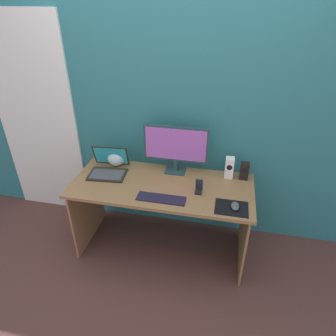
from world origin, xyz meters
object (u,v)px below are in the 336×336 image
(monitor, at_px, (176,147))
(laptop, at_px, (109,168))
(phone_in_dock, at_px, (199,188))
(mouse, at_px, (235,206))
(speaker_near_monitor, at_px, (229,168))
(fishbowl, at_px, (116,157))
(speaker_right, at_px, (244,171))
(keyboard_external, at_px, (161,199))

(monitor, xyz_separation_m, laptop, (-0.58, -0.14, -0.20))
(phone_in_dock, bearing_deg, mouse, -26.39)
(monitor, xyz_separation_m, mouse, (0.54, -0.43, -0.23))
(monitor, height_order, laptop, monitor)
(speaker_near_monitor, bearing_deg, fishbowl, -179.81)
(speaker_right, distance_m, phone_in_dock, 0.46)
(speaker_near_monitor, relative_size, laptop, 0.55)
(fishbowl, height_order, keyboard_external, fishbowl)
(monitor, xyz_separation_m, phone_in_dock, (0.25, -0.29, -0.20))
(laptop, distance_m, keyboard_external, 0.62)
(monitor, relative_size, fishbowl, 3.38)
(monitor, bearing_deg, laptop, -166.21)
(fishbowl, bearing_deg, phone_in_dock, -19.72)
(speaker_right, xyz_separation_m, keyboard_external, (-0.63, -0.44, -0.07))
(monitor, xyz_separation_m, fishbowl, (-0.56, 0.00, -0.17))
(fishbowl, bearing_deg, monitor, -0.35)
(monitor, distance_m, speaker_right, 0.63)
(fishbowl, bearing_deg, mouse, -21.56)
(monitor, relative_size, laptop, 1.63)
(speaker_right, bearing_deg, phone_in_dock, -140.56)
(speaker_near_monitor, relative_size, fishbowl, 1.13)
(speaker_near_monitor, bearing_deg, mouse, -81.48)
(speaker_right, bearing_deg, monitor, -179.36)
(keyboard_external, height_order, mouse, mouse)
(fishbowl, bearing_deg, keyboard_external, -39.58)
(phone_in_dock, bearing_deg, laptop, 170.20)
(keyboard_external, bearing_deg, fishbowl, 140.20)
(laptop, bearing_deg, keyboard_external, -27.86)
(fishbowl, xyz_separation_m, phone_in_dock, (0.81, -0.29, -0.03))
(speaker_right, relative_size, phone_in_dock, 1.12)
(speaker_right, relative_size, fishbowl, 0.92)
(keyboard_external, relative_size, phone_in_dock, 2.82)
(monitor, relative_size, speaker_near_monitor, 2.99)
(keyboard_external, bearing_deg, speaker_right, 34.60)
(speaker_right, distance_m, fishbowl, 1.16)
(monitor, bearing_deg, fishbowl, 179.65)
(speaker_near_monitor, xyz_separation_m, phone_in_dock, (-0.23, -0.29, -0.05))
(laptop, distance_m, mouse, 1.16)
(speaker_right, bearing_deg, laptop, -172.81)
(speaker_near_monitor, height_order, phone_in_dock, speaker_near_monitor)
(keyboard_external, bearing_deg, laptop, 151.93)
(laptop, relative_size, fishbowl, 2.07)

